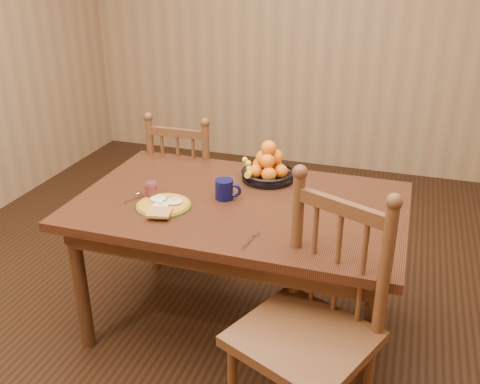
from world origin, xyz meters
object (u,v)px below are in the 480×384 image
(chair_near, at_px, (310,328))
(breakfast_plate, at_px, (163,205))
(dining_table, at_px, (240,217))
(fruit_bowl, at_px, (267,168))
(chair_far, at_px, (189,188))
(coffee_mug, at_px, (225,189))

(chair_near, relative_size, breakfast_plate, 3.66)
(breakfast_plate, bearing_deg, dining_table, 28.64)
(fruit_bowl, bearing_deg, chair_near, -64.26)
(chair_near, xyz_separation_m, breakfast_plate, (-0.80, 0.39, 0.24))
(chair_far, height_order, chair_near, chair_near)
(chair_far, distance_m, fruit_bowl, 0.77)
(chair_near, bearing_deg, dining_table, 153.44)
(dining_table, bearing_deg, chair_far, 130.93)
(dining_table, xyz_separation_m, chair_far, (-0.55, 0.63, -0.19))
(dining_table, relative_size, breakfast_plate, 5.41)
(breakfast_plate, xyz_separation_m, fruit_bowl, (0.38, 0.48, 0.05))
(chair_near, relative_size, fruit_bowl, 3.35)
(chair_near, relative_size, coffee_mug, 8.09)
(dining_table, bearing_deg, chair_near, -50.07)
(dining_table, relative_size, fruit_bowl, 4.94)
(dining_table, relative_size, chair_near, 1.48)
(chair_far, bearing_deg, fruit_bowl, 151.29)
(breakfast_plate, bearing_deg, coffee_mug, 36.75)
(chair_far, bearing_deg, dining_table, 130.81)
(dining_table, xyz_separation_m, chair_near, (0.48, -0.57, -0.14))
(chair_far, xyz_separation_m, chair_near, (1.03, -1.20, 0.05))
(chair_far, height_order, fruit_bowl, chair_far)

